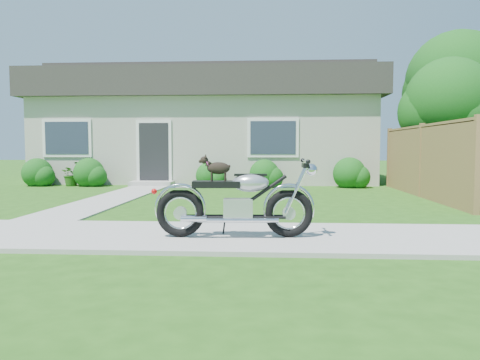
% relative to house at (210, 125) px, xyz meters
% --- Properties ---
extents(ground, '(80.00, 80.00, 0.00)m').
position_rel_house_xyz_m(ground, '(0.00, -11.99, -2.16)').
color(ground, '#235114').
rests_on(ground, ground).
extents(sidewalk, '(24.00, 2.20, 0.04)m').
position_rel_house_xyz_m(sidewalk, '(0.00, -11.99, -2.14)').
color(sidewalk, '#9E9B93').
rests_on(sidewalk, ground).
extents(walkway, '(1.20, 8.00, 0.03)m').
position_rel_house_xyz_m(walkway, '(-1.50, -6.99, -2.14)').
color(walkway, '#9E9B93').
rests_on(walkway, ground).
extents(house, '(12.60, 7.03, 4.50)m').
position_rel_house_xyz_m(house, '(0.00, 0.00, 0.00)').
color(house, beige).
rests_on(house, ground).
extents(fence, '(0.12, 6.62, 1.90)m').
position_rel_house_xyz_m(fence, '(6.30, -6.24, -1.22)').
color(fence, '#906540').
rests_on(fence, ground).
extents(tree_near, '(2.63, 2.57, 3.95)m').
position_rel_house_xyz_m(tree_near, '(7.84, -4.25, 0.37)').
color(tree_near, '#3D2B1C').
rests_on(tree_near, ground).
extents(tree_far, '(3.49, 3.49, 5.36)m').
position_rel_house_xyz_m(tree_far, '(9.07, -1.60, 1.28)').
color(tree_far, '#3D2B1C').
rests_on(tree_far, ground).
extents(shrub_row, '(11.29, 1.05, 1.05)m').
position_rel_house_xyz_m(shrub_row, '(-0.22, -3.49, -1.74)').
color(shrub_row, '#154F15').
rests_on(shrub_row, ground).
extents(potted_plant_left, '(0.91, 0.95, 0.81)m').
position_rel_house_xyz_m(potted_plant_left, '(-4.18, -3.44, -1.75)').
color(potted_plant_left, '#255616').
rests_on(potted_plant_left, ground).
extents(potted_plant_right, '(0.50, 0.50, 0.65)m').
position_rel_house_xyz_m(potted_plant_right, '(0.84, -3.44, -1.83)').
color(potted_plant_right, '#1B651F').
rests_on(potted_plant_right, ground).
extents(motorcycle_with_dog, '(2.22, 0.60, 1.12)m').
position_rel_house_xyz_m(motorcycle_with_dog, '(1.96, -12.19, -1.62)').
color(motorcycle_with_dog, black).
rests_on(motorcycle_with_dog, sidewalk).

